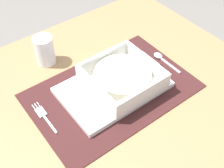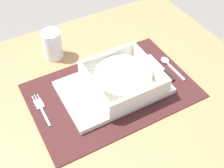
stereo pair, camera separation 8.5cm
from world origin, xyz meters
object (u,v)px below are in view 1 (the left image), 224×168
fork (43,115)px  dining_table (103,115)px  spoon (161,58)px  drinking_glass (45,51)px  butter_knife (157,64)px  porridge_bowl (122,78)px

fork → dining_table: bearing=-6.0°
dining_table → spoon: 0.27m
dining_table → fork: fork is taller
dining_table → drinking_glass: (-0.06, 0.22, 0.15)m
butter_knife → porridge_bowl: bearing=-176.3°
dining_table → butter_knife: 0.24m
spoon → drinking_glass: bearing=145.3°
porridge_bowl → butter_knife: porridge_bowl is taller
dining_table → porridge_bowl: size_ratio=4.97×
porridge_bowl → fork: size_ratio=1.55×
porridge_bowl → drinking_glass: 0.27m
spoon → butter_knife: 0.03m
butter_knife → spoon: bearing=26.0°
dining_table → fork: bearing=171.7°
porridge_bowl → butter_knife: bearing=2.9°
spoon → butter_knife: bearing=-153.9°
porridge_bowl → drinking_glass: (-0.12, 0.24, 0.00)m
dining_table → porridge_bowl: 0.16m
drinking_glass → porridge_bowl: bearing=-62.8°
porridge_bowl → butter_knife: size_ratio=1.42×
porridge_bowl → fork: 0.25m
dining_table → spoon: spoon is taller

